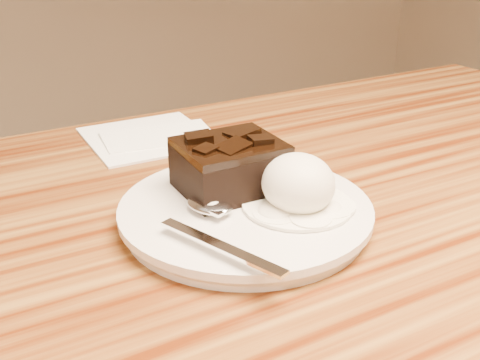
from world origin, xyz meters
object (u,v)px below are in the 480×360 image
ice_cream_scoop (298,184)px  spoon (210,207)px  brownie (230,169)px  plate (245,214)px  napkin (148,136)px

ice_cream_scoop → spoon: bearing=157.9°
brownie → ice_cream_scoop: (0.04, -0.06, 0.00)m
plate → napkin: plate is taller
plate → brownie: bearing=85.0°
brownie → ice_cream_scoop: ice_cream_scoop is taller
napkin → plate: bearing=-91.0°
ice_cream_scoop → napkin: bearing=96.9°
plate → brownie: size_ratio=2.51×
brownie → spoon: bearing=-140.0°
plate → napkin: size_ratio=1.57×
brownie → spoon: brownie is taller
spoon → napkin: size_ratio=1.25×
brownie → ice_cream_scoop: 0.07m
ice_cream_scoop → spoon: ice_cream_scoop is taller
spoon → napkin: spoon is taller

